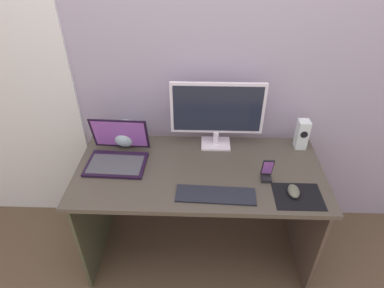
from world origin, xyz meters
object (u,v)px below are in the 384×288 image
object	(u,v)px
speaker_right	(302,134)
keyboard_external	(216,195)
monitor	(217,112)
phone_in_dock	(267,173)
laptop	(117,154)
mouse	(294,191)
fishbowl	(126,133)

from	to	relation	value
speaker_right	keyboard_external	world-z (taller)	speaker_right
keyboard_external	monitor	bearing A→B (deg)	90.89
phone_in_dock	keyboard_external	bearing A→B (deg)	-153.92
laptop	mouse	size ratio (longest dim) A/B	3.50
fishbowl	monitor	bearing A→B (deg)	1.12
laptop	keyboard_external	distance (m)	0.63
speaker_right	phone_in_dock	xyz separation A→B (m)	(-0.25, -0.31, -0.05)
monitor	laptop	bearing A→B (deg)	-162.70
phone_in_dock	laptop	bearing A→B (deg)	170.75
keyboard_external	phone_in_dock	bearing A→B (deg)	28.40
monitor	mouse	world-z (taller)	monitor
speaker_right	fishbowl	distance (m)	1.09
monitor	laptop	size ratio (longest dim) A/B	1.59
fishbowl	keyboard_external	xyz separation A→B (m)	(0.55, -0.45, -0.08)
speaker_right	mouse	distance (m)	0.45
laptop	fishbowl	distance (m)	0.17
laptop	phone_in_dock	bearing A→B (deg)	-9.25
mouse	phone_in_dock	xyz separation A→B (m)	(-0.12, 0.11, 0.03)
keyboard_external	phone_in_dock	distance (m)	0.32
monitor	mouse	xyz separation A→B (m)	(0.39, -0.43, -0.22)
monitor	speaker_right	distance (m)	0.54
mouse	keyboard_external	bearing A→B (deg)	-174.76
monitor	phone_in_dock	size ratio (longest dim) A/B	4.03
fishbowl	mouse	size ratio (longest dim) A/B	1.72
fishbowl	keyboard_external	world-z (taller)	fishbowl
monitor	laptop	xyz separation A→B (m)	(-0.58, -0.18, -0.19)
mouse	laptop	bearing A→B (deg)	167.32
monitor	laptop	distance (m)	0.64
monitor	phone_in_dock	distance (m)	0.46
mouse	phone_in_dock	distance (m)	0.17
fishbowl	mouse	xyz separation A→B (m)	(0.96, -0.42, -0.06)
laptop	phone_in_dock	world-z (taller)	laptop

